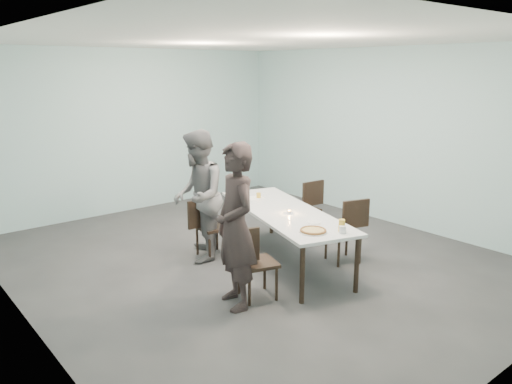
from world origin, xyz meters
TOP-DOWN VIEW (x-y plane):
  - ground at (0.00, 0.00)m, footprint 7.00×7.00m
  - room_shell at (0.00, 0.00)m, footprint 6.02×7.02m
  - table at (0.28, -0.33)m, footprint 1.60×2.75m
  - chair_near_left at (-0.79, -0.92)m, footprint 0.65×0.52m
  - chair_far_left at (-0.42, 0.51)m, footprint 0.62×0.44m
  - chair_near_right at (1.01, -0.85)m, footprint 0.65×0.53m
  - chair_far_right at (1.39, 0.33)m, footprint 0.63×0.46m
  - diner_near at (-1.03, -0.94)m, footprint 0.61×0.78m
  - diner_far at (-0.57, 0.53)m, footprint 1.08×1.13m
  - pizza at (-0.09, -1.23)m, footprint 0.34×0.34m
  - side_plate at (0.19, -0.97)m, footprint 0.18×0.18m
  - beer_glass at (0.18, -1.43)m, footprint 0.08×0.08m
  - water_tumbler at (0.14, -1.48)m, footprint 0.08×0.08m
  - tealight at (0.23, -0.48)m, footprint 0.06×0.06m
  - amber_tumbler at (0.43, 0.42)m, footprint 0.07×0.07m
  - menu at (0.37, 0.46)m, footprint 0.35×0.30m

SIDE VIEW (x-z plane):
  - ground at x=0.00m, z-range 0.00..0.00m
  - chair_near_left at x=-0.79m, z-range 0.07..0.94m
  - chair_far_left at x=-0.42m, z-range 0.07..0.94m
  - chair_near_right at x=1.01m, z-range 0.07..0.94m
  - chair_far_right at x=1.39m, z-range 0.07..0.94m
  - table at x=0.28m, z-range 0.32..1.07m
  - menu at x=0.37m, z-range 0.75..0.76m
  - side_plate at x=0.19m, z-range 0.75..0.76m
  - pizza at x=-0.09m, z-range 0.75..0.79m
  - tealight at x=0.23m, z-range 0.75..0.79m
  - amber_tumbler at x=0.43m, z-range 0.75..0.83m
  - water_tumbler at x=0.14m, z-range 0.75..0.84m
  - beer_glass at x=0.18m, z-range 0.75..0.90m
  - diner_far at x=-0.57m, z-range 0.00..1.84m
  - diner_near at x=-1.03m, z-range 0.00..1.88m
  - room_shell at x=0.00m, z-range 0.52..3.53m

